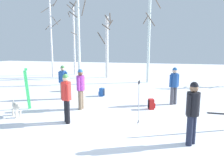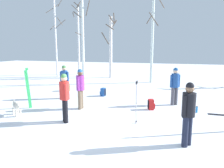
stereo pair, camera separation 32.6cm
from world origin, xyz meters
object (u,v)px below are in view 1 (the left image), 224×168
person_1 (174,83)px  backpack_0 (151,104)px  dog (16,107)px  birch_tree_2 (79,36)px  ski_pair_planted_1 (27,89)px  ski_poles_0 (139,101)px  person_4 (193,109)px  birch_tree_1 (74,40)px  birch_tree_0 (51,36)px  birch_tree_4 (149,30)px  backpack_1 (102,92)px  person_2 (66,95)px  water_bottle_0 (196,109)px  backpack_2 (65,88)px  person_3 (63,80)px  person_0 (81,87)px  birch_tree_3 (107,45)px

person_1 → backpack_0: size_ratio=3.90×
dog → birch_tree_2: birch_tree_2 is taller
ski_pair_planted_1 → ski_poles_0: bearing=-6.4°
backpack_0 → person_4: bearing=-67.2°
person_1 → birch_tree_1: 13.09m
birch_tree_0 → birch_tree_4: bearing=-5.3°
backpack_1 → person_2: bearing=-88.8°
water_bottle_0 → backpack_2: bearing=162.1°
person_3 → ski_pair_planted_1: bearing=-105.9°
backpack_0 → birch_tree_4: size_ratio=0.06×
person_2 → birch_tree_0: birch_tree_0 is taller
backpack_0 → birch_tree_2: birch_tree_2 is taller
person_0 → person_1: same height
person_0 → person_4: bearing=-28.6°
person_3 → birch_tree_0: bearing=124.1°
person_1 → ski_poles_0: person_1 is taller
person_4 → dog: size_ratio=2.23×
birch_tree_0 → birch_tree_1: (1.13, 2.16, -0.30)m
person_2 → backpack_1: size_ratio=3.90×
person_4 → water_bottle_0: person_4 is taller
ski_pair_planted_1 → ski_poles_0: ski_pair_planted_1 is taller
person_4 → birch_tree_3: size_ratio=0.31×
birch_tree_0 → ski_pair_planted_1: bearing=-65.0°
person_4 → birch_tree_4: size_ratio=0.23×
birch_tree_0 → ski_poles_0: bearing=-47.2°
person_4 → ski_pair_planted_1: bearing=165.1°
dog → water_bottle_0: 7.10m
person_2 → person_4: (3.99, -0.65, 0.00)m
person_1 → person_3: size_ratio=1.00×
birch_tree_3 → birch_tree_4: bearing=-24.3°
ski_poles_0 → backpack_2: ski_poles_0 is taller
backpack_0 → birch_tree_1: size_ratio=0.07×
birch_tree_2 → birch_tree_1: bearing=127.7°
birch_tree_0 → birch_tree_1: size_ratio=1.04×
person_0 → backpack_1: 2.67m
person_0 → birch_tree_2: 10.60m
dog → backpack_0: dog is taller
person_1 → person_3: (-5.41, -0.37, 0.00)m
person_1 → dog: size_ratio=2.23×
person_2 → backpack_1: person_2 is taller
person_1 → birch_tree_3: 9.67m
person_4 → backpack_0: size_ratio=3.90×
birch_tree_0 → backpack_0: bearing=-40.2°
birch_tree_4 → birch_tree_2: bearing=166.8°
birch_tree_3 → birch_tree_4: (3.73, -1.68, 1.09)m
person_3 → person_4: same height
birch_tree_1 → birch_tree_2: 1.91m
birch_tree_4 → person_1: bearing=-73.9°
backpack_0 → person_0: bearing=-165.1°
dog → birch_tree_1: birch_tree_1 is taller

